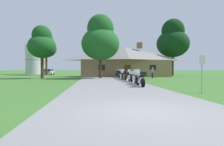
# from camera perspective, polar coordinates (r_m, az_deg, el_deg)

# --- Properties ---
(ground_plane) EXTENTS (500.00, 500.00, 0.00)m
(ground_plane) POSITION_cam_1_polar(r_m,az_deg,el_deg) (25.62, -2.31, -1.88)
(ground_plane) COLOR #386628
(asphalt_driveway) EXTENTS (6.40, 80.00, 0.06)m
(asphalt_driveway) POSITION_cam_1_polar(r_m,az_deg,el_deg) (23.63, -2.04, -2.06)
(asphalt_driveway) COLOR slate
(asphalt_driveway) RESTS_ON ground
(motorcycle_silver_nearest_to_camera) EXTENTS (0.66, 2.08, 1.30)m
(motorcycle_silver_nearest_to_camera) POSITION_cam_1_polar(r_m,az_deg,el_deg) (14.05, 9.05, -1.87)
(motorcycle_silver_nearest_to_camera) COLOR black
(motorcycle_silver_nearest_to_camera) RESTS_ON asphalt_driveway
(motorcycle_black_second_in_row) EXTENTS (0.90, 2.08, 1.30)m
(motorcycle_black_second_in_row) POSITION_cam_1_polar(r_m,az_deg,el_deg) (16.39, 7.58, -1.47)
(motorcycle_black_second_in_row) COLOR black
(motorcycle_black_second_in_row) RESTS_ON asphalt_driveway
(motorcycle_black_third_in_row) EXTENTS (0.74, 2.08, 1.30)m
(motorcycle_black_third_in_row) POSITION_cam_1_polar(r_m,az_deg,el_deg) (18.93, 5.90, -1.11)
(motorcycle_black_third_in_row) COLOR black
(motorcycle_black_third_in_row) RESTS_ON asphalt_driveway
(motorcycle_black_fourth_in_row) EXTENTS (0.66, 2.08, 1.30)m
(motorcycle_black_fourth_in_row) POSITION_cam_1_polar(r_m,az_deg,el_deg) (21.67, 3.95, -0.79)
(motorcycle_black_fourth_in_row) COLOR black
(motorcycle_black_fourth_in_row) RESTS_ON asphalt_driveway
(motorcycle_black_fifth_in_row) EXTENTS (0.77, 2.08, 1.30)m
(motorcycle_black_fifth_in_row) POSITION_cam_1_polar(r_m,az_deg,el_deg) (23.85, 3.27, -0.64)
(motorcycle_black_fifth_in_row) COLOR black
(motorcycle_black_fifth_in_row) RESTS_ON asphalt_driveway
(motorcycle_orange_sixth_in_row) EXTENTS (0.81, 2.07, 1.30)m
(motorcycle_orange_sixth_in_row) POSITION_cam_1_polar(r_m,az_deg,el_deg) (26.75, 2.37, -0.42)
(motorcycle_orange_sixth_in_row) COLOR black
(motorcycle_orange_sixth_in_row) RESTS_ON asphalt_driveway
(motorcycle_yellow_farthest_in_row) EXTENTS (0.87, 2.08, 1.30)m
(motorcycle_yellow_farthest_in_row) POSITION_cam_1_polar(r_m,az_deg,el_deg) (29.30, 1.80, -0.30)
(motorcycle_yellow_farthest_in_row) COLOR black
(motorcycle_yellow_farthest_in_row) RESTS_ON asphalt_driveway
(stone_lodge) EXTENTS (16.93, 6.61, 6.47)m
(stone_lodge) POSITION_cam_1_polar(r_m,az_deg,el_deg) (34.60, 3.96, 3.66)
(stone_lodge) COLOR #896B4C
(stone_lodge) RESTS_ON ground
(bystander_tan_shirt_near_lodge) EXTENTS (0.37, 0.49, 1.67)m
(bystander_tan_shirt_near_lodge) POSITION_cam_1_polar(r_m,az_deg,el_deg) (28.81, 12.56, 0.29)
(bystander_tan_shirt_near_lodge) COLOR navy
(bystander_tan_shirt_near_lodge) RESTS_ON ground
(metal_signpost_roadside) EXTENTS (0.36, 0.06, 2.14)m
(metal_signpost_roadside) POSITION_cam_1_polar(r_m,az_deg,el_deg) (11.33, 26.32, 1.01)
(metal_signpost_roadside) COLOR #9EA0A5
(metal_signpost_roadside) RESTS_ON ground
(tree_left_near) EXTENTS (4.07, 4.07, 7.89)m
(tree_left_near) POSITION_cam_1_polar(r_m,az_deg,el_deg) (29.32, -21.07, 8.61)
(tree_left_near) COLOR #422D19
(tree_left_near) RESTS_ON ground
(tree_left_far) EXTENTS (4.72, 4.72, 9.82)m
(tree_left_far) POSITION_cam_1_polar(r_m,az_deg,el_deg) (45.39, -19.89, 7.85)
(tree_left_far) COLOR #422D19
(tree_left_far) RESTS_ON ground
(tree_by_lodge_front) EXTENTS (5.62, 5.62, 9.47)m
(tree_by_lodge_front) POSITION_cam_1_polar(r_m,az_deg,el_deg) (27.44, -3.63, 10.43)
(tree_by_lodge_front) COLOR #422D19
(tree_by_lodge_front) RESTS_ON ground
(tree_right_of_lodge) EXTENTS (6.66, 6.66, 11.86)m
(tree_right_of_lodge) POSITION_cam_1_polar(r_m,az_deg,el_deg) (40.62, 18.50, 9.79)
(tree_right_of_lodge) COLOR #422D19
(tree_right_of_lodge) RESTS_ON ground
(metal_silo_distant) EXTENTS (4.29, 4.29, 9.03)m
(metal_silo_distant) POSITION_cam_1_polar(r_m,az_deg,el_deg) (54.35, -23.37, 4.40)
(metal_silo_distant) COLOR #B2B7BC
(metal_silo_distant) RESTS_ON ground
(parked_silver_suv_far_left) EXTENTS (1.96, 4.62, 1.40)m
(parked_silver_suv_far_left) POSITION_cam_1_polar(r_m,az_deg,el_deg) (47.56, -19.19, 0.40)
(parked_silver_suv_far_left) COLOR #ADAFB7
(parked_silver_suv_far_left) RESTS_ON ground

